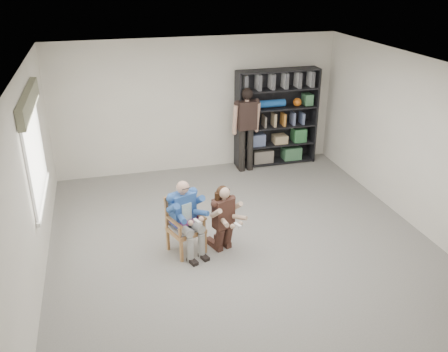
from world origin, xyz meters
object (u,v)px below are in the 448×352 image
object	(u,v)px
armchair	(186,225)
standing_man	(246,131)
kneeling_woman	(224,219)
bookshelf	(276,118)
seated_man	(186,217)

from	to	relation	value
armchair	standing_man	xyz separation A→B (m)	(1.85, 2.80, 0.44)
kneeling_woman	standing_man	bearing A→B (deg)	45.74
armchair	bookshelf	size ratio (longest dim) A/B	0.44
standing_man	seated_man	bearing A→B (deg)	-127.47
seated_man	armchair	bearing A→B (deg)	0.00
kneeling_woman	bookshelf	size ratio (longest dim) A/B	0.52
seated_man	bookshelf	bearing A→B (deg)	28.62
bookshelf	standing_man	xyz separation A→B (m)	(-0.76, -0.24, -0.15)
seated_man	kneeling_woman	xyz separation A→B (m)	(0.58, -0.12, -0.05)
seated_man	standing_man	bearing A→B (deg)	35.78
bookshelf	standing_man	distance (m)	0.81
standing_man	bookshelf	bearing A→B (deg)	13.54
armchair	kneeling_woman	world-z (taller)	kneeling_woman
standing_man	kneeling_woman	bearing A→B (deg)	-117.52
bookshelf	armchair	bearing A→B (deg)	-130.56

